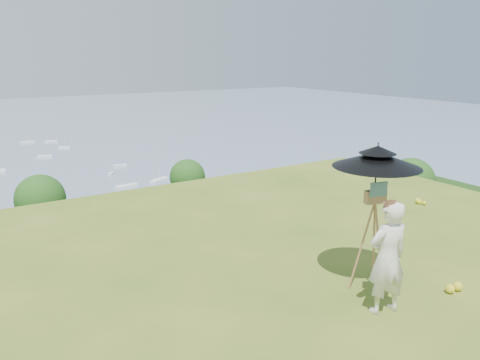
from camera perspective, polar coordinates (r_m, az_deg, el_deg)
ground at (r=6.17m, az=10.44°, el=-16.54°), size 14.00×14.00×0.00m
shoreline_tier at (r=88.12m, az=-26.57°, el=-13.16°), size 170.00×28.00×8.00m
slope_trees at (r=43.04m, az=-24.27°, el=-11.47°), size 110.00×50.00×6.00m
harbor_town at (r=85.42m, az=-27.08°, el=-9.29°), size 110.00×22.00×5.00m
wildflowers at (r=6.30m, az=8.89°, el=-15.13°), size 10.00×10.50×0.12m
painter at (r=6.21m, az=17.52°, el=-9.05°), size 0.60×0.45×1.50m
field_easel at (r=6.72m, az=15.82°, el=-6.64°), size 0.73×0.73×1.58m
sun_umbrella at (r=6.48m, az=16.26°, el=0.96°), size 1.38×1.38×0.80m
painter_cap at (r=5.96m, az=18.06°, el=-2.80°), size 0.27×0.29×0.10m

